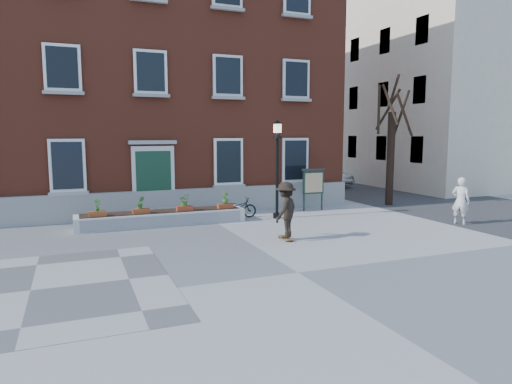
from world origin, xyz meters
name	(u,v)px	position (x,y,z in m)	size (l,w,h in m)	color
ground	(298,273)	(0.00, 0.00, 0.00)	(100.00, 100.00, 0.00)	#949497
checker_patch	(30,291)	(-6.00, 1.00, 0.01)	(6.00, 6.00, 0.01)	#535356
bicycle	(237,208)	(1.07, 7.47, 0.42)	(0.56, 1.59, 0.84)	black
parked_car	(325,175)	(10.32, 16.27, 0.67)	(1.42, 4.07, 1.34)	#A7A8AB
bystander	(461,201)	(8.44, 3.13, 0.89)	(0.65, 0.43, 1.78)	silver
brick_building	(134,74)	(-2.00, 13.98, 6.30)	(18.40, 10.85, 12.60)	brown
planter_assembly	(163,217)	(-1.99, 7.18, 0.31)	(6.20, 1.12, 1.15)	silver
bare_tree	(391,146)	(9.01, 8.01, 2.79)	(1.83, 1.83, 6.16)	black
side_street	(390,86)	(17.99, 19.78, 7.02)	(15.20, 36.00, 14.50)	#3C3C3F
lamp_post	(277,155)	(2.55, 6.83, 2.54)	(0.40, 0.40, 3.93)	black
notice_board	(313,182)	(4.80, 7.90, 1.26)	(1.10, 0.16, 1.87)	#193325
skateboarder	(286,210)	(1.24, 3.28, 0.97)	(1.32, 1.26, 1.87)	brown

